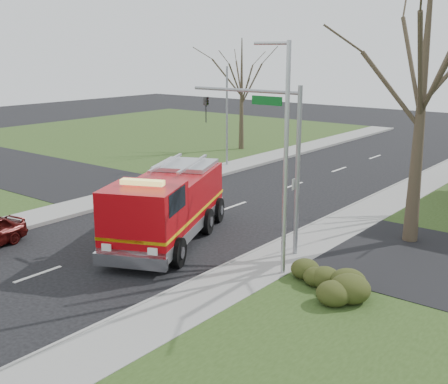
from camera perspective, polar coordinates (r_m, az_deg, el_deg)
The scene contains 10 objects.
ground at distance 25.61m, azimuth -7.13°, elevation -4.26°, with size 120.00×120.00×0.00m, color black.
sidewalk_right at distance 21.83m, azimuth 4.47°, elevation -7.31°, with size 2.40×80.00×0.15m, color gray.
sidewalk_left at distance 30.16m, azimuth -15.45°, elevation -1.68°, with size 2.40×80.00×0.15m, color gray.
hedge_corner at distance 19.51m, azimuth 9.72°, elevation -8.58°, with size 2.80×2.00×0.90m, color #2A3613.
bare_tree_near at distance 24.26m, azimuth 19.69°, elevation 11.86°, with size 6.00×6.00×12.00m.
bare_tree_left at distance 46.07m, azimuth 1.80°, elevation 11.10°, with size 4.50×4.50×9.00m.
traffic_signal_mast at distance 22.36m, azimuth 4.75°, elevation 5.52°, with size 5.29×0.18×6.80m.
streetlight_pole at distance 19.70m, azimuth 6.17°, elevation 3.84°, with size 1.48×0.16×8.40m.
utility_pole_far at distance 39.55m, azimuth 0.29°, elevation 7.59°, with size 0.14×0.14×7.00m, color gray.
fire_engine at distance 24.15m, azimuth -5.83°, elevation -1.63°, with size 5.94×8.67×3.32m.
Camera 1 is at (17.46, -16.91, 8.08)m, focal length 45.00 mm.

